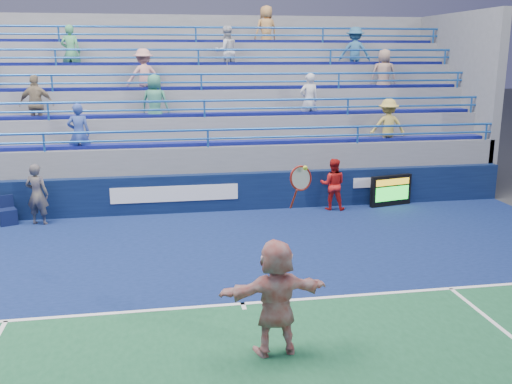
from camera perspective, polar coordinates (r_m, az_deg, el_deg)
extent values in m
plane|color=#333538|center=(10.63, -1.34, -11.21)|extent=(120.00, 120.00, 0.00)
cube|color=#0E1C46|center=(12.64, -2.82, -7.03)|extent=(18.00, 8.40, 0.02)
cube|color=white|center=(10.62, -1.34, -11.10)|extent=(11.00, 0.10, 0.01)
cube|color=white|center=(10.53, -1.26, -11.33)|extent=(0.08, 0.30, 0.01)
cube|color=#091435|center=(16.58, -4.66, -0.07)|extent=(18.00, 0.30, 1.10)
cube|color=white|center=(16.35, -8.11, -0.17)|extent=(3.60, 0.02, 0.45)
cube|color=white|center=(17.61, 12.48, 0.97)|extent=(1.80, 0.02, 0.30)
cube|color=slate|center=(19.45, -5.46, 1.97)|extent=(18.00, 5.60, 1.10)
cube|color=slate|center=(19.37, -5.48, 3.05)|extent=(18.00, 5.60, 1.85)
cube|color=navy|center=(16.90, -4.94, 4.86)|extent=(17.40, 0.45, 0.10)
cylinder|color=#205CB1|center=(16.44, -4.85, 6.20)|extent=(18.00, 0.07, 0.07)
cube|color=slate|center=(19.80, -5.62, 4.38)|extent=(18.00, 4.60, 2.60)
cube|color=navy|center=(17.79, -5.27, 7.73)|extent=(17.40, 0.45, 0.10)
cylinder|color=#205CB1|center=(17.36, -5.19, 9.08)|extent=(18.00, 0.07, 0.07)
cube|color=slate|center=(20.24, -5.75, 5.65)|extent=(18.00, 3.60, 3.35)
cube|color=navy|center=(18.73, -5.57, 10.32)|extent=(17.40, 0.45, 0.10)
cylinder|color=#205CB1|center=(18.31, -5.51, 11.66)|extent=(18.00, 0.07, 0.07)
cube|color=slate|center=(20.68, -5.88, 6.87)|extent=(18.00, 2.60, 4.10)
cube|color=navy|center=(19.70, -5.85, 12.66)|extent=(17.40, 0.45, 0.10)
cylinder|color=#205CB1|center=(19.30, -5.79, 13.98)|extent=(18.00, 0.07, 0.07)
cube|color=slate|center=(21.14, -6.00, 8.03)|extent=(18.00, 1.60, 4.85)
cube|color=navy|center=(20.70, -6.10, 14.77)|extent=(17.40, 0.45, 0.10)
cylinder|color=#205CB1|center=(20.31, -6.06, 16.07)|extent=(18.00, 0.07, 0.07)
imported|color=#3B8367|center=(17.70, -10.07, 8.79)|extent=(0.95, 0.76, 1.70)
imported|color=silver|center=(18.33, 5.31, 9.09)|extent=(0.67, 0.49, 1.70)
imported|color=tan|center=(20.15, 12.65, 11.37)|extent=(0.94, 0.74, 1.70)
imported|color=gold|center=(18.19, 13.04, 6.39)|extent=(1.18, 0.79, 1.70)
imported|color=#479E64|center=(19.83, -18.03, 13.18)|extent=(0.67, 0.49, 1.70)
imported|color=#D6908A|center=(18.66, -11.13, 11.29)|extent=(1.20, 0.84, 1.70)
imported|color=#8C795D|center=(18.04, -21.09, 8.18)|extent=(1.02, 0.48, 1.70)
imported|color=tan|center=(21.03, 1.03, 15.86)|extent=(0.94, 0.74, 1.70)
imported|color=#314793|center=(16.93, -17.29, 5.61)|extent=(0.63, 0.42, 1.70)
imported|color=silver|center=(19.79, -2.99, 13.81)|extent=(0.95, 0.81, 1.70)
imported|color=#2F668E|center=(20.82, 9.85, 13.63)|extent=(1.23, 0.91, 1.70)
cube|color=black|center=(17.57, 13.32, 0.13)|extent=(1.36, 0.44, 0.94)
cube|color=gold|center=(17.44, 13.48, 0.97)|extent=(1.16, 0.02, 0.19)
cube|color=#19E533|center=(17.52, 13.42, -0.16)|extent=(1.16, 0.02, 0.42)
cube|color=#0B1337|center=(16.67, -23.58, -2.29)|extent=(0.58, 0.58, 0.44)
cube|color=#0B1337|center=(16.75, -23.56, -0.84)|extent=(0.42, 0.22, 0.34)
imported|color=silver|center=(8.70, 2.00, -10.50)|extent=(1.72, 0.66, 1.82)
torus|color=maroon|center=(8.21, 4.50, 1.38)|extent=(0.38, 0.21, 0.37)
cylinder|color=maroon|center=(8.25, 3.79, -0.70)|extent=(0.08, 0.21, 0.33)
sphere|color=#DDEB36|center=(8.14, 4.95, 2.41)|extent=(0.07, 0.07, 0.07)
imported|color=#15163A|center=(16.23, -21.04, -0.23)|extent=(0.69, 0.55, 1.66)
imported|color=red|center=(16.77, 7.69, 0.76)|extent=(0.88, 0.77, 1.52)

